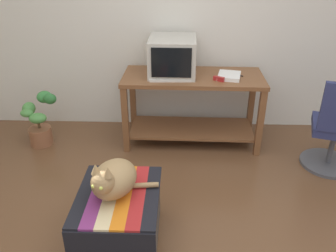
# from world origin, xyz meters

# --- Properties ---
(back_wall) EXTENTS (8.00, 0.10, 2.60)m
(back_wall) POSITION_xyz_m (0.00, 2.05, 1.30)
(back_wall) COLOR silver
(back_wall) RESTS_ON ground_plane
(desk) EXTENTS (1.41, 0.63, 0.73)m
(desk) POSITION_xyz_m (0.18, 1.60, 0.50)
(desk) COLOR brown
(desk) RESTS_ON ground_plane
(tv_monitor) EXTENTS (0.46, 0.54, 0.36)m
(tv_monitor) POSITION_xyz_m (-0.03, 1.66, 0.91)
(tv_monitor) COLOR #BCB7A8
(tv_monitor) RESTS_ON desk
(keyboard) EXTENTS (0.41, 0.17, 0.02)m
(keyboard) POSITION_xyz_m (-0.04, 1.47, 0.75)
(keyboard) COLOR beige
(keyboard) RESTS_ON desk
(book) EXTENTS (0.26, 0.30, 0.04)m
(book) POSITION_xyz_m (0.53, 1.55, 0.75)
(book) COLOR white
(book) RESTS_ON desk
(ottoman_with_blanket) EXTENTS (0.55, 0.68, 0.40)m
(ottoman_with_blanket) POSITION_xyz_m (-0.35, 0.13, 0.20)
(ottoman_with_blanket) COLOR #4C4238
(ottoman_with_blanket) RESTS_ON ground_plane
(cat) EXTENTS (0.48, 0.43, 0.31)m
(cat) POSITION_xyz_m (-0.38, 0.13, 0.53)
(cat) COLOR #9E7A4C
(cat) RESTS_ON ottoman_with_blanket
(potted_plant) EXTENTS (0.36, 0.37, 0.56)m
(potted_plant) POSITION_xyz_m (-1.40, 1.46, 0.26)
(potted_plant) COLOR brown
(potted_plant) RESTS_ON ground_plane
(stapler) EXTENTS (0.11, 0.09, 0.04)m
(stapler) POSITION_xyz_m (0.42, 1.45, 0.75)
(stapler) COLOR #A31E1E
(stapler) RESTS_ON desk
(pen) EXTENTS (0.13, 0.07, 0.01)m
(pen) POSITION_xyz_m (0.61, 1.62, 0.74)
(pen) COLOR black
(pen) RESTS_ON desk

